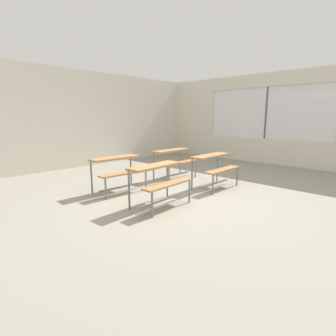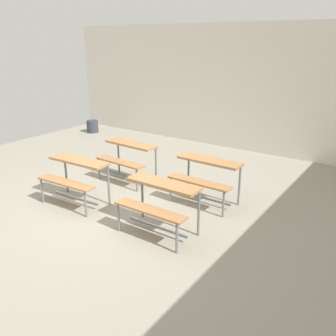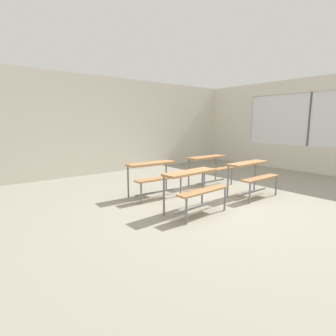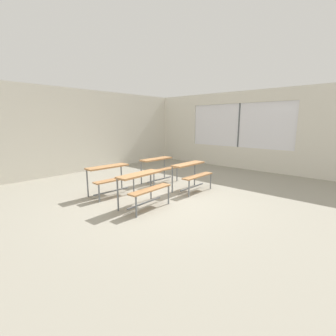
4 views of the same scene
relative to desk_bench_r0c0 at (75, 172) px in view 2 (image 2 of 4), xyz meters
name	(u,v)px [view 2 (image 2 of 4)]	position (x,y,z in m)	size (l,w,h in m)	color
ground	(107,212)	(0.62, 0.06, -0.59)	(10.00, 9.00, 0.05)	gray
wall_back	(232,88)	(0.62, 4.56, 0.94)	(10.00, 0.12, 3.00)	silver
desk_bench_r0c0	(75,172)	(0.00, 0.00, 0.00)	(1.13, 0.64, 0.74)	#A87547
desk_bench_r0c1	(159,196)	(1.73, -0.01, 0.00)	(1.10, 0.59, 0.74)	#A87547
desk_bench_r1c0	(127,153)	(0.04, 1.28, 0.00)	(1.13, 0.64, 0.74)	#A87547
desk_bench_r1c1	(206,171)	(1.77, 1.25, 0.00)	(1.11, 0.61, 0.74)	#A87547
trash_bin	(92,126)	(-3.41, 3.65, -0.39)	(0.34, 0.34, 0.35)	#333842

